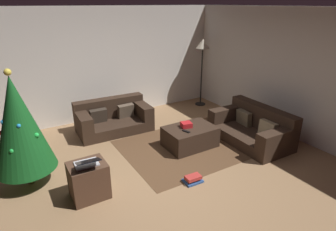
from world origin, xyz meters
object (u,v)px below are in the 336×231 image
(couch_right, at_px, (253,128))
(laptop, at_px, (87,163))
(couch_left, at_px, (113,118))
(ottoman, at_px, (190,137))
(tv_remote, at_px, (186,131))
(side_table, at_px, (89,180))
(corner_lamp, at_px, (203,49))
(christmas_tree, at_px, (19,124))
(gift_box, at_px, (186,125))
(book_stack, at_px, (193,179))

(couch_right, bearing_deg, laptop, 93.50)
(couch_left, bearing_deg, ottoman, 125.84)
(tv_remote, xyz_separation_m, laptop, (-1.99, -0.47, 0.18))
(ottoman, bearing_deg, side_table, -166.37)
(ottoman, bearing_deg, corner_lamp, 48.05)
(ottoman, bearing_deg, christmas_tree, 174.12)
(couch_left, bearing_deg, gift_box, 125.45)
(couch_left, height_order, side_table, couch_left)
(christmas_tree, xyz_separation_m, side_table, (0.71, -0.82, -0.74))
(couch_left, height_order, couch_right, couch_right)
(gift_box, bearing_deg, ottoman, -47.98)
(book_stack, bearing_deg, couch_left, 97.83)
(couch_right, relative_size, ottoman, 1.69)
(christmas_tree, bearing_deg, side_table, -49.14)
(tv_remote, distance_m, corner_lamp, 2.95)
(christmas_tree, relative_size, corner_lamp, 1.02)
(couch_right, bearing_deg, couch_left, 50.22)
(gift_box, xyz_separation_m, tv_remote, (-0.13, -0.18, -0.04))
(christmas_tree, height_order, laptop, christmas_tree)
(ottoman, height_order, tv_remote, tv_remote)
(gift_box, relative_size, side_table, 0.36)
(ottoman, bearing_deg, book_stack, -122.92)
(ottoman, distance_m, laptop, 2.28)
(couch_right, height_order, gift_box, couch_right)
(tv_remote, xyz_separation_m, side_table, (-1.99, -0.40, -0.14))
(couch_right, bearing_deg, side_table, 92.50)
(gift_box, height_order, laptop, laptop)
(couch_right, distance_m, side_table, 3.42)
(couch_left, height_order, corner_lamp, corner_lamp)
(tv_remote, bearing_deg, book_stack, -135.04)
(ottoman, relative_size, book_stack, 3.25)
(ottoman, bearing_deg, laptop, -164.90)
(side_table, height_order, book_stack, side_table)
(christmas_tree, bearing_deg, book_stack, -30.81)
(ottoman, xyz_separation_m, corner_lamp, (1.69, 1.88, 1.33))
(couch_right, xyz_separation_m, christmas_tree, (-4.13, 0.76, 0.74))
(side_table, xyz_separation_m, book_stack, (1.50, -0.50, -0.22))
(laptop, xyz_separation_m, book_stack, (1.51, -0.44, -0.55))
(gift_box, height_order, corner_lamp, corner_lamp)
(book_stack, bearing_deg, couch_right, 16.30)
(ottoman, relative_size, corner_lamp, 0.54)
(couch_left, height_order, laptop, laptop)
(side_table, distance_m, laptop, 0.33)
(ottoman, relative_size, side_table, 1.80)
(couch_right, xyz_separation_m, gift_box, (-1.31, 0.52, 0.18))
(couch_right, relative_size, gift_box, 8.45)
(couch_right, bearing_deg, corner_lamp, -8.94)
(christmas_tree, distance_m, side_table, 1.31)
(corner_lamp, bearing_deg, book_stack, -129.01)
(couch_right, distance_m, tv_remote, 1.48)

